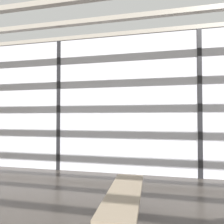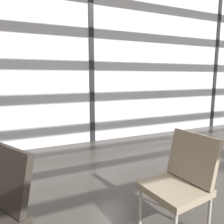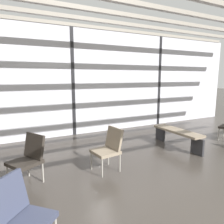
% 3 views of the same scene
% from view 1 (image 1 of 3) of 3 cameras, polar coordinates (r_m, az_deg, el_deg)
% --- Properties ---
extents(glass_curtain_wall, '(14.00, 0.08, 3.42)m').
position_cam_1_polar(glass_curtain_wall, '(5.60, -14.54, 1.92)').
color(glass_curtain_wall, silver).
rests_on(glass_curtain_wall, ground).
extents(window_mullion_1, '(0.10, 0.12, 3.42)m').
position_cam_1_polar(window_mullion_1, '(5.60, -14.54, 1.92)').
color(window_mullion_1, black).
rests_on(window_mullion_1, ground).
extents(window_mullion_2, '(0.10, 0.12, 3.42)m').
position_cam_1_polar(window_mullion_2, '(5.09, 23.30, 2.32)').
color(window_mullion_2, black).
rests_on(window_mullion_2, ground).
extents(parked_airplane, '(13.05, 4.01, 4.01)m').
position_cam_1_polar(parked_airplane, '(9.76, -8.81, 2.22)').
color(parked_airplane, '#B2BCD6').
rests_on(parked_airplane, ground).
extents(waiting_bench, '(0.43, 1.70, 0.47)m').
position_cam_1_polar(waiting_bench, '(2.73, 3.43, -23.46)').
color(waiting_bench, '#7F705B').
rests_on(waiting_bench, ground).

